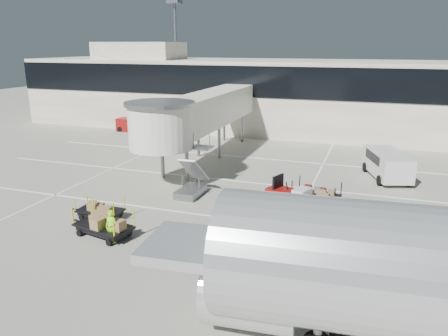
{
  "coord_description": "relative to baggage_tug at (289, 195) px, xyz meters",
  "views": [
    {
      "loc": [
        9.85,
        -20.35,
        9.77
      ],
      "look_at": [
        0.81,
        5.4,
        2.0
      ],
      "focal_mm": 35.0,
      "sensor_mm": 36.0,
      "label": 1
    }
  ],
  "objects": [
    {
      "name": "ground",
      "position": [
        -5.13,
        -5.42,
        -0.64
      ],
      "size": [
        140.0,
        140.0,
        0.0
      ],
      "primitive_type": "plane",
      "color": "#B1AE9E",
      "rests_on": "ground"
    },
    {
      "name": "lane_markings",
      "position": [
        -5.8,
        3.91,
        -0.63
      ],
      "size": [
        40.0,
        30.0,
        0.02
      ],
      "color": "white",
      "rests_on": "ground"
    },
    {
      "name": "terminal",
      "position": [
        -5.48,
        24.52,
        3.46
      ],
      "size": [
        64.0,
        12.11,
        15.2
      ],
      "color": "#EFE9CE",
      "rests_on": "ground"
    },
    {
      "name": "jet_bridge",
      "position": [
        -9.1,
        6.84,
        3.64
      ],
      "size": [
        5.7,
        20.4,
        6.03
      ],
      "color": "white",
      "rests_on": "ground"
    },
    {
      "name": "baggage_tug",
      "position": [
        0.0,
        0.0,
        0.0
      ],
      "size": [
        2.98,
        2.49,
        1.77
      ],
      "rotation": [
        0.0,
        0.0,
        -0.37
      ],
      "color": "maroon",
      "rests_on": "ground"
    },
    {
      "name": "suitcase_cart",
      "position": [
        1.52,
        0.95,
        -0.14
      ],
      "size": [
        3.67,
        2.04,
        1.41
      ],
      "rotation": [
        0.0,
        0.0,
        -0.21
      ],
      "color": "black",
      "rests_on": "ground"
    },
    {
      "name": "box_cart_near",
      "position": [
        -8.25,
        -7.92,
        -0.03
      ],
      "size": [
        3.93,
        2.19,
        1.51
      ],
      "rotation": [
        0.0,
        0.0,
        -0.22
      ],
      "color": "black",
      "rests_on": "ground"
    },
    {
      "name": "box_cart_far",
      "position": [
        -9.99,
        -5.79,
        -0.14
      ],
      "size": [
        3.27,
        1.39,
        1.27
      ],
      "rotation": [
        0.0,
        0.0,
        0.03
      ],
      "color": "black",
      "rests_on": "ground"
    },
    {
      "name": "ground_worker",
      "position": [
        -7.43,
        -8.41,
        0.23
      ],
      "size": [
        0.67,
        0.47,
        1.75
      ],
      "primitive_type": "imported",
      "rotation": [
        0.0,
        0.0,
        -0.08
      ],
      "color": "#93FF1A",
      "rests_on": "ground"
    },
    {
      "name": "minivan",
      "position": [
        5.79,
        8.11,
        0.57
      ],
      "size": [
        3.72,
        5.73,
        2.02
      ],
      "rotation": [
        0.0,
        0.0,
        0.32
      ],
      "color": "silver",
      "rests_on": "ground"
    },
    {
      "name": "belt_loader",
      "position": [
        -21.64,
        17.85,
        0.11
      ],
      "size": [
        4.16,
        1.81,
        1.97
      ],
      "rotation": [
        0.0,
        0.0,
        0.05
      ],
      "color": "maroon",
      "rests_on": "ground"
    }
  ]
}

